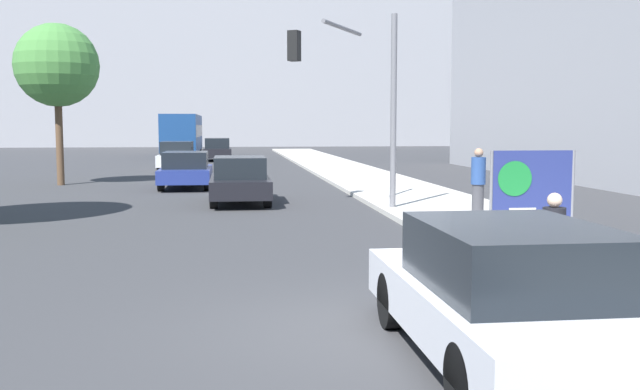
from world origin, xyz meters
The scene contains 14 objects.
ground_plane centered at (0.00, 0.00, 0.00)m, with size 160.00×160.00×0.00m, color #38383A.
sidewalk_curb centered at (4.21, 15.00, 0.07)m, with size 3.64×90.00×0.14m, color beige.
building_backdrop_far centered at (-2.00, 77.74, 12.54)m, with size 52.00×12.00×25.08m.
seated_protester centered at (3.19, 2.23, 0.77)m, with size 0.93×0.77×1.19m.
pedestrian_behind centered at (4.23, 8.45, 0.98)m, with size 0.34×0.34×1.66m.
protest_banner centered at (4.40, 5.85, 1.03)m, with size 1.77×0.06×1.69m.
traffic_light_pole centered at (1.76, 11.59, 3.62)m, with size 2.81×2.58×5.13m.
parked_car_curbside centered at (1.07, -1.23, 0.70)m, with size 1.86×4.29×1.39m.
car_on_road_nearest centered at (-1.29, 13.67, 0.70)m, with size 1.74×4.14×1.41m.
car_on_road_midblock centered at (-3.22, 19.29, 0.69)m, with size 1.85×4.28×1.36m.
car_on_road_distant centered at (-4.29, 29.78, 0.75)m, with size 1.83×4.20×1.52m.
car_on_road_far_lane centered at (-2.40, 39.94, 0.75)m, with size 1.82×4.18×1.51m.
city_bus_on_road centered at (-5.17, 47.88, 1.81)m, with size 2.54×11.36×3.14m.
street_tree_midblock centered at (-8.18, 21.23, 4.63)m, with size 3.21×3.21×6.26m.
Camera 1 is at (-1.57, -7.69, 2.32)m, focal length 40.00 mm.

